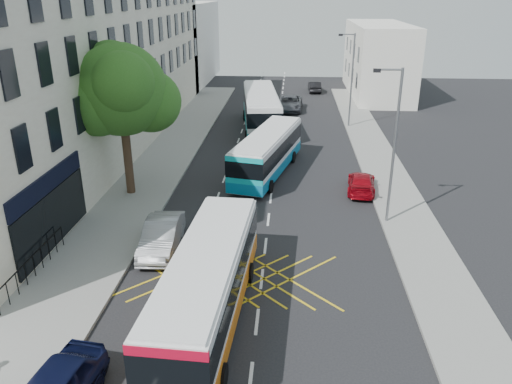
% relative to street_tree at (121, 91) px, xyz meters
% --- Properties ---
extents(ground, '(120.00, 120.00, 0.00)m').
position_rel_street_tree_xyz_m(ground, '(8.51, -14.97, -6.29)').
color(ground, black).
rests_on(ground, ground).
extents(pavement_left, '(5.00, 70.00, 0.15)m').
position_rel_street_tree_xyz_m(pavement_left, '(0.01, 0.03, -6.22)').
color(pavement_left, gray).
rests_on(pavement_left, ground).
extents(pavement_right, '(3.00, 70.00, 0.15)m').
position_rel_street_tree_xyz_m(pavement_right, '(16.01, 0.03, -6.22)').
color(pavement_right, gray).
rests_on(pavement_right, ground).
extents(terrace_main, '(8.30, 45.00, 13.50)m').
position_rel_street_tree_xyz_m(terrace_main, '(-5.49, 9.52, 0.46)').
color(terrace_main, beige).
rests_on(terrace_main, ground).
extents(terrace_far, '(8.00, 20.00, 10.00)m').
position_rel_street_tree_xyz_m(terrace_far, '(-5.49, 40.03, -1.29)').
color(terrace_far, silver).
rests_on(terrace_far, ground).
extents(building_right, '(6.00, 18.00, 8.00)m').
position_rel_street_tree_xyz_m(building_right, '(19.51, 33.03, -2.29)').
color(building_right, silver).
rests_on(building_right, ground).
extents(street_tree, '(6.30, 5.70, 8.80)m').
position_rel_street_tree_xyz_m(street_tree, '(0.00, 0.00, 0.00)').
color(street_tree, '#382619').
rests_on(street_tree, pavement_left).
extents(lamp_near, '(1.45, 0.15, 8.00)m').
position_rel_street_tree_xyz_m(lamp_near, '(14.71, -2.97, -1.68)').
color(lamp_near, slate).
rests_on(lamp_near, pavement_right).
extents(lamp_far, '(1.45, 0.15, 8.00)m').
position_rel_street_tree_xyz_m(lamp_far, '(14.71, 17.03, -1.68)').
color(lamp_far, slate).
rests_on(lamp_far, pavement_right).
extents(railings, '(0.08, 5.60, 1.14)m').
position_rel_street_tree_xyz_m(railings, '(-1.19, -9.67, -5.57)').
color(railings, black).
rests_on(railings, pavement_left).
extents(bus_near, '(2.96, 10.36, 2.88)m').
position_rel_street_tree_xyz_m(bus_near, '(6.68, -11.89, -4.78)').
color(bus_near, silver).
rests_on(bus_near, ground).
extents(bus_mid, '(4.55, 10.25, 2.81)m').
position_rel_street_tree_xyz_m(bus_mid, '(8.09, 4.37, -4.81)').
color(bus_mid, silver).
rests_on(bus_mid, ground).
extents(bus_far, '(4.12, 12.19, 3.36)m').
position_rel_street_tree_xyz_m(bus_far, '(6.94, 15.78, -4.52)').
color(bus_far, silver).
rests_on(bus_far, ground).
extents(parked_car_silver, '(1.76, 4.54, 1.47)m').
position_rel_street_tree_xyz_m(parked_car_silver, '(3.61, -6.71, -5.55)').
color(parked_car_silver, '#95989C').
rests_on(parked_car_silver, ground).
extents(red_hatchback, '(2.11, 4.17, 1.16)m').
position_rel_street_tree_xyz_m(red_hatchback, '(14.01, 1.49, -5.71)').
color(red_hatchback, '#A00612').
rests_on(red_hatchback, ground).
extents(distant_car_grey, '(2.67, 5.34, 1.45)m').
position_rel_street_tree_xyz_m(distant_car_grey, '(9.46, 23.47, -5.57)').
color(distant_car_grey, '#46484F').
rests_on(distant_car_grey, ground).
extents(distant_car_dark, '(1.55, 4.00, 1.30)m').
position_rel_street_tree_xyz_m(distant_car_dark, '(12.36, 33.72, -5.64)').
color(distant_car_dark, black).
rests_on(distant_car_dark, ground).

